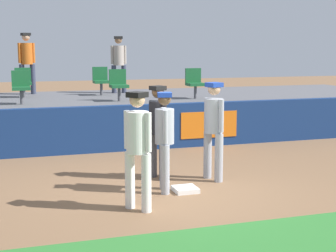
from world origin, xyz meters
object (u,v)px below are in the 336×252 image
object	(u,v)px
seat_front_right	(195,82)
seat_front_center	(118,83)
player_coach_visitor	(165,135)
seat_back_center	(101,79)
player_runner_visitor	(214,124)
player_umpire	(158,125)
spectator_hooded	(119,60)
seat_back_left	(23,81)
player_fielder_home	(137,143)
first_base	(185,189)
seat_front_left	(21,85)
spectator_capped	(27,59)

from	to	relation	value
seat_front_right	seat_front_center	distance (m)	2.16
player_coach_visitor	seat_back_center	size ratio (longest dim) A/B	2.05
player_runner_visitor	seat_front_center	xyz separation A→B (m)	(-0.83, 4.58, 0.47)
player_umpire	seat_front_center	bearing A→B (deg)	158.28
spectator_hooded	seat_back_left	bearing A→B (deg)	12.37
player_fielder_home	player_umpire	bearing A→B (deg)	117.77
first_base	player_runner_visitor	world-z (taller)	player_runner_visitor
seat_front_left	seat_front_center	xyz separation A→B (m)	(2.49, 0.00, 0.00)
player_coach_visitor	seat_back_center	distance (m)	6.87
seat_front_left	spectator_capped	bearing A→B (deg)	84.81
player_coach_visitor	seat_front_center	distance (m)	5.08
first_base	spectator_hooded	xyz separation A→B (m)	(0.43, 7.50, 2.04)
first_base	spectator_capped	size ratio (longest dim) A/B	0.22
player_umpire	spectator_capped	size ratio (longest dim) A/B	0.95
player_runner_visitor	player_umpire	world-z (taller)	player_runner_visitor
spectator_hooded	seat_front_right	bearing A→B (deg)	127.34
first_base	seat_back_center	world-z (taller)	seat_back_center
player_umpire	seat_front_right	size ratio (longest dim) A/B	2.10
seat_front_right	spectator_capped	distance (m)	5.21
player_fielder_home	spectator_hooded	size ratio (longest dim) A/B	1.03
seat_back_left	seat_back_center	bearing A→B (deg)	0.00
seat_back_center	seat_front_right	distance (m)	2.94
seat_front_center	player_coach_visitor	bearing A→B (deg)	-93.01
player_coach_visitor	spectator_hooded	size ratio (longest dim) A/B	0.98
seat_front_center	seat_front_left	bearing A→B (deg)	-180.00
seat_back_center	player_runner_visitor	bearing A→B (deg)	-81.17
player_coach_visitor	spectator_capped	bearing A→B (deg)	-153.38
first_base	seat_back_left	size ratio (longest dim) A/B	0.48
seat_front_right	seat_front_left	world-z (taller)	same
seat_back_left	seat_front_center	size ratio (longest dim) A/B	1.00
seat_back_left	player_coach_visitor	bearing A→B (deg)	-72.70
seat_front_left	spectator_capped	distance (m)	2.80
player_umpire	seat_front_right	distance (m)	4.79
player_umpire	seat_front_center	distance (m)	4.21
seat_back_center	seat_front_center	distance (m)	1.81
player_runner_visitor	seat_front_right	distance (m)	4.80
seat_front_center	seat_front_right	bearing A→B (deg)	-0.00
player_fielder_home	player_runner_visitor	bearing A→B (deg)	89.29
seat_front_right	seat_front_left	size ratio (longest dim) A/B	1.00
player_fielder_home	spectator_capped	xyz separation A→B (m)	(-1.30, 8.58, 1.08)
first_base	seat_front_left	size ratio (longest dim) A/B	0.48
player_coach_visitor	spectator_capped	xyz separation A→B (m)	(-1.98, 7.77, 1.13)
seat_back_center	first_base	bearing A→B (deg)	-88.06
seat_back_center	seat_front_center	size ratio (longest dim) A/B	1.00
seat_back_center	spectator_capped	size ratio (longest dim) A/B	0.45
seat_front_left	spectator_capped	world-z (taller)	spectator_capped
player_runner_visitor	seat_front_left	size ratio (longest dim) A/B	2.18
player_coach_visitor	player_umpire	distance (m)	0.87
first_base	player_fielder_home	xyz separation A→B (m)	(-1.02, -0.69, 1.01)
player_coach_visitor	player_umpire	world-z (taller)	player_umpire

